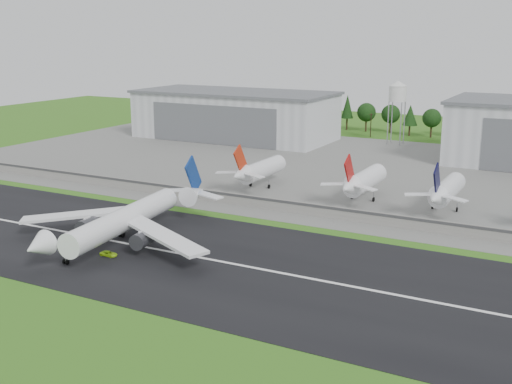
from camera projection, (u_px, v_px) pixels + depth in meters
The scene contains 14 objects.
ground at pixel (175, 272), 139.56m from camera, with size 600.00×600.00×0.00m, color #3C6C19.
runway at pixel (200, 258), 148.10m from camera, with size 320.00×60.00×0.10m, color black.
runway_centerline at pixel (200, 257), 148.09m from camera, with size 220.00×1.00×0.02m, color white.
apron at pixel (359, 171), 242.24m from camera, with size 320.00×150.00×0.10m, color slate.
blast_fence at pixel (284, 206), 186.18m from camera, with size 240.00×0.61×3.50m.
hangar_west at pixel (235, 115), 314.53m from camera, with size 97.00×44.00×23.20m.
water_tower at pixel (398, 91), 294.26m from camera, with size 8.40×8.40×29.40m.
utility_poles at pixel (414, 140), 310.72m from camera, with size 230.00×3.00×12.00m, color black, non-canonical shape.
treeline at pixel (422, 136), 323.56m from camera, with size 320.00×16.00×22.00m, color black, non-canonical shape.
main_airliner at pixel (123, 225), 156.63m from camera, with size 56.83×59.24×18.17m.
ground_vehicle at pixel (109, 254), 148.86m from camera, with size 1.96×4.26×1.18m, color #A5DE1A.
parked_jet_red_a at pixel (258, 170), 212.87m from camera, with size 7.36×31.29×16.77m.
parked_jet_red_b at pixel (362, 181), 196.30m from camera, with size 7.36×31.29×16.91m.
parked_jet_navy at pixel (445, 191), 184.84m from camera, with size 7.36×31.29×16.76m.
Camera 1 is at (77.51, -107.41, 50.45)m, focal length 45.00 mm.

